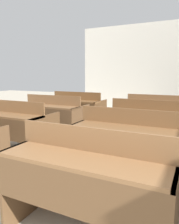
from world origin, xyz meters
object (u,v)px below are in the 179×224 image
Objects in this scene: bench_second_center at (130,143)px; bench_back_left at (76,109)px; bench_second_left at (12,126)px; bench_third_center at (149,125)px; bench_third_left at (53,116)px; bench_front_center at (90,180)px; bench_back_center at (157,115)px.

bench_second_center is 3.00m from bench_back_left.
bench_second_left and bench_third_center have the same top height.
bench_second_left is 1.00× the size of bench_third_center.
bench_third_left is at bearing 150.28° from bench_second_center.
bench_front_center is 3.32m from bench_back_center.
bench_front_center is 2.29m from bench_second_left.
bench_back_left is at bearing -179.79° from bench_back_center.
bench_second_center is 1.00× the size of bench_back_left.
bench_third_left is (0.02, 1.12, 0.00)m from bench_second_left.
bench_back_center is (1.97, 1.08, 0.00)m from bench_third_left.
bench_third_center is 1.00× the size of bench_back_center.
bench_third_left is at bearing -151.35° from bench_back_center.
bench_third_left and bench_back_left have the same top height.
bench_front_center is at bearing -89.98° from bench_back_center.
bench_third_left is 1.07m from bench_back_left.
bench_back_left is (-2.00, 3.31, 0.00)m from bench_front_center.
bench_third_left is (-1.98, 2.24, 0.00)m from bench_front_center.
bench_back_left is at bearing 121.18° from bench_front_center.
bench_front_center is at bearing -91.04° from bench_second_center.
bench_second_left is at bearing 150.59° from bench_front_center.
bench_front_center is 1.00× the size of bench_second_center.
bench_back_center is at bearing 90.02° from bench_front_center.
bench_second_center and bench_back_center have the same top height.
bench_back_left is 2.00m from bench_back_center.
bench_third_left is at bearing 131.41° from bench_front_center.
bench_back_center is (-0.00, 3.32, 0.00)m from bench_front_center.
bench_back_left is (-0.01, 2.19, 0.00)m from bench_second_left.
bench_front_center is 1.00× the size of bench_back_left.
bench_front_center and bench_second_left have the same top height.
bench_second_left and bench_second_center have the same top height.
bench_second_center is at bearing -90.47° from bench_third_center.
bench_second_center and bench_third_center have the same top height.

